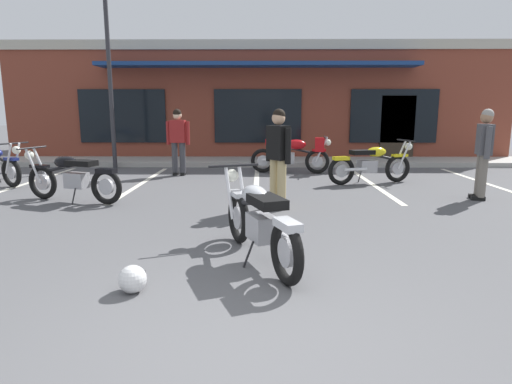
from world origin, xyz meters
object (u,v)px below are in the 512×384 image
object	(u,v)px
person_in_shorts_foreground	(178,138)
motorcycle_silver_naked	(371,163)
parking_lot_lamp_post	(107,52)
person_in_black_shirt	(278,153)
motorcycle_blue_standard	(72,177)
motorcycle_foreground_classic	(259,220)
motorcycle_black_cruiser	(294,153)
person_by_back_row	(484,149)
helmet_on_pavement	(133,279)

from	to	relation	value
person_in_shorts_foreground	motorcycle_silver_naked	bearing A→B (deg)	-14.43
parking_lot_lamp_post	person_in_shorts_foreground	bearing A→B (deg)	-30.93
person_in_black_shirt	person_in_shorts_foreground	world-z (taller)	same
motorcycle_blue_standard	person_in_shorts_foreground	distance (m)	3.52
motorcycle_foreground_classic	person_in_black_shirt	distance (m)	2.61
motorcycle_silver_naked	person_in_black_shirt	distance (m)	3.44
motorcycle_black_cruiser	person_by_back_row	bearing A→B (deg)	-46.32
motorcycle_blue_standard	parking_lot_lamp_post	distance (m)	5.30
motorcycle_silver_naked	person_in_shorts_foreground	xyz separation A→B (m)	(-4.59, 1.18, 0.49)
motorcycle_blue_standard	person_by_back_row	size ratio (longest dim) A/B	1.22
motorcycle_foreground_classic	motorcycle_black_cruiser	xyz separation A→B (m)	(0.91, 6.74, 0.07)
motorcycle_foreground_classic	motorcycle_black_cruiser	distance (m)	6.80
motorcycle_foreground_classic	person_by_back_row	world-z (taller)	person_by_back_row
motorcycle_foreground_classic	person_by_back_row	distance (m)	5.35
motorcycle_foreground_classic	helmet_on_pavement	xyz separation A→B (m)	(-1.15, -0.90, -0.33)
motorcycle_black_cruiser	motorcycle_blue_standard	world-z (taller)	same
motorcycle_foreground_classic	motorcycle_silver_naked	xyz separation A→B (m)	(2.53, 5.13, 0.00)
motorcycle_foreground_classic	parking_lot_lamp_post	size ratio (longest dim) A/B	0.41
motorcycle_black_cruiser	helmet_on_pavement	distance (m)	7.92
motorcycle_foreground_classic	motorcycle_black_cruiser	bearing A→B (deg)	82.33
motorcycle_foreground_classic	person_in_shorts_foreground	bearing A→B (deg)	108.11
person_in_shorts_foreground	person_by_back_row	distance (m)	6.86
motorcycle_foreground_classic	motorcycle_black_cruiser	size ratio (longest dim) A/B	0.95
motorcycle_black_cruiser	parking_lot_lamp_post	bearing A→B (deg)	170.72
motorcycle_blue_standard	motorcycle_silver_naked	bearing A→B (deg)	18.95
motorcycle_silver_naked	person_in_black_shirt	world-z (taller)	person_in_black_shirt
motorcycle_silver_naked	person_by_back_row	distance (m)	2.43
person_by_back_row	motorcycle_silver_naked	bearing A→B (deg)	132.23
helmet_on_pavement	motorcycle_silver_naked	bearing A→B (deg)	58.56
motorcycle_foreground_classic	parking_lot_lamp_post	distance (m)	9.06
motorcycle_foreground_classic	person_by_back_row	size ratio (longest dim) A/B	1.20
motorcycle_foreground_classic	parking_lot_lamp_post	bearing A→B (deg)	118.81
motorcycle_silver_naked	helmet_on_pavement	distance (m)	7.07
motorcycle_foreground_classic	motorcycle_blue_standard	world-z (taller)	same
motorcycle_foreground_classic	person_in_shorts_foreground	distance (m)	6.66
person_in_black_shirt	person_by_back_row	world-z (taller)	same
motorcycle_black_cruiser	person_in_black_shirt	bearing A→B (deg)	-98.08
person_by_back_row	parking_lot_lamp_post	bearing A→B (deg)	153.13
motorcycle_black_cruiser	motorcycle_blue_standard	bearing A→B (deg)	-139.77
motorcycle_blue_standard	person_by_back_row	distance (m)	7.56
motorcycle_blue_standard	person_by_back_row	xyz separation A→B (m)	(7.54, 0.28, 0.49)
motorcycle_silver_naked	person_in_shorts_foreground	size ratio (longest dim) A/B	1.22
motorcycle_foreground_classic	helmet_on_pavement	world-z (taller)	motorcycle_foreground_classic
person_in_black_shirt	person_in_shorts_foreground	xyz separation A→B (m)	(-2.38, 3.76, 0.00)
motorcycle_blue_standard	person_in_shorts_foreground	xyz separation A→B (m)	(1.34, 3.22, 0.49)
person_in_black_shirt	parking_lot_lamp_post	world-z (taller)	parking_lot_lamp_post
motorcycle_silver_naked	parking_lot_lamp_post	world-z (taller)	parking_lot_lamp_post
motorcycle_foreground_classic	helmet_on_pavement	size ratio (longest dim) A/B	7.73
motorcycle_black_cruiser	motorcycle_silver_naked	size ratio (longest dim) A/B	1.03
person_in_black_shirt	motorcycle_blue_standard	bearing A→B (deg)	171.71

